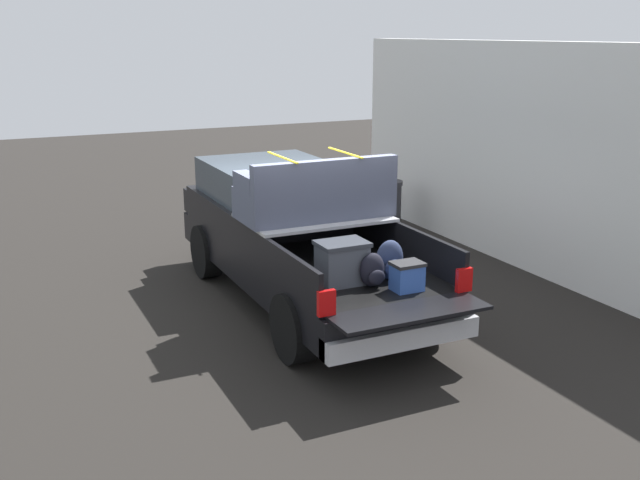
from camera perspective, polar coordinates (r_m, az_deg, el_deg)
ground_plane at (r=10.77m, az=-1.37°, el=-4.86°), size 40.00×40.00×0.00m
pickup_truck at (r=10.79m, az=-2.18°, el=0.60°), size 6.05×2.06×2.23m
building_facade at (r=12.75m, az=15.11°, el=6.33°), size 9.37×0.36×3.64m
trash_can at (r=14.65m, az=5.15°, el=2.68°), size 0.60×0.60×0.98m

